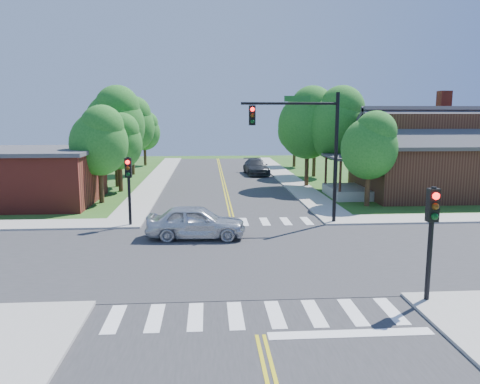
{
  "coord_description": "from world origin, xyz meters",
  "views": [
    {
      "loc": [
        -1.38,
        -19.44,
        6.0
      ],
      "look_at": [
        0.21,
        3.5,
        2.2
      ],
      "focal_mm": 35.0,
      "sensor_mm": 36.0,
      "label": 1
    }
  ],
  "objects": [
    {
      "name": "ground",
      "position": [
        0.0,
        0.0,
        0.0
      ],
      "size": [
        100.0,
        100.0,
        0.0
      ],
      "primitive_type": "plane",
      "color": "#28541A",
      "rests_on": "ground"
    },
    {
      "name": "road_ns",
      "position": [
        0.0,
        0.0,
        0.02
      ],
      "size": [
        10.0,
        90.0,
        0.04
      ],
      "primitive_type": "cube",
      "color": "#2D2D30",
      "rests_on": "ground"
    },
    {
      "name": "road_ew",
      "position": [
        0.0,
        0.0,
        0.03
      ],
      "size": [
        90.0,
        10.0,
        0.04
      ],
      "primitive_type": "cube",
      "color": "#2D2D30",
      "rests_on": "ground"
    },
    {
      "name": "intersection_patch",
      "position": [
        0.0,
        0.0,
        0.0
      ],
      "size": [
        10.2,
        10.2,
        0.06
      ],
      "primitive_type": "cube",
      "color": "#2D2D30",
      "rests_on": "ground"
    },
    {
      "name": "sidewalk_ne",
      "position": [
        15.82,
        15.82,
        0.07
      ],
      "size": [
        40.0,
        40.0,
        0.14
      ],
      "color": "#9E9B93",
      "rests_on": "ground"
    },
    {
      "name": "sidewalk_nw",
      "position": [
        -15.82,
        15.82,
        0.07
      ],
      "size": [
        40.0,
        40.0,
        0.14
      ],
      "color": "#9E9B93",
      "rests_on": "ground"
    },
    {
      "name": "crosswalk_north",
      "position": [
        0.0,
        6.2,
        0.05
      ],
      "size": [
        8.85,
        2.0,
        0.01
      ],
      "color": "white",
      "rests_on": "ground"
    },
    {
      "name": "crosswalk_south",
      "position": [
        0.0,
        -6.2,
        0.05
      ],
      "size": [
        8.85,
        2.0,
        0.01
      ],
      "color": "white",
      "rests_on": "ground"
    },
    {
      "name": "centerline",
      "position": [
        0.0,
        0.0,
        0.05
      ],
      "size": [
        0.3,
        90.0,
        0.01
      ],
      "color": "gold",
      "rests_on": "ground"
    },
    {
      "name": "stop_bar",
      "position": [
        2.5,
        -7.6,
        0.0
      ],
      "size": [
        4.6,
        0.45,
        0.09
      ],
      "primitive_type": "cube",
      "color": "white",
      "rests_on": "ground"
    },
    {
      "name": "signal_mast_ne",
      "position": [
        3.91,
        5.59,
        4.85
      ],
      "size": [
        5.3,
        0.42,
        7.2
      ],
      "color": "black",
      "rests_on": "ground"
    },
    {
      "name": "signal_pole_se",
      "position": [
        5.6,
        -5.62,
        2.66
      ],
      "size": [
        0.34,
        0.42,
        3.8
      ],
      "color": "black",
      "rests_on": "ground"
    },
    {
      "name": "signal_pole_nw",
      "position": [
        -5.6,
        5.58,
        2.66
      ],
      "size": [
        0.34,
        0.42,
        3.8
      ],
      "color": "black",
      "rests_on": "ground"
    },
    {
      "name": "house_ne",
      "position": [
        15.11,
        14.23,
        3.33
      ],
      "size": [
        13.05,
        8.8,
        7.11
      ],
      "color": "#341912",
      "rests_on": "ground"
    },
    {
      "name": "building_nw",
      "position": [
        -14.2,
        13.2,
        1.88
      ],
      "size": [
        10.4,
        8.4,
        3.73
      ],
      "color": "maroon",
      "rests_on": "ground"
    },
    {
      "name": "tree_e_a",
      "position": [
        9.26,
        10.47,
        4.12
      ],
      "size": [
        3.7,
        3.51,
        6.29
      ],
      "color": "#382314",
      "rests_on": "ground"
    },
    {
      "name": "tree_e_b",
      "position": [
        9.03,
        17.56,
        5.45
      ],
      "size": [
        4.89,
        4.65,
        8.32
      ],
      "color": "#382314",
      "rests_on": "ground"
    },
    {
      "name": "tree_e_c",
      "position": [
        9.14,
        25.73,
        5.51
      ],
      "size": [
        4.95,
        4.7,
        8.42
      ],
      "color": "#382314",
      "rests_on": "ground"
    },
    {
      "name": "tree_e_d",
      "position": [
        8.8,
        34.49,
        4.37
      ],
      "size": [
        3.93,
        3.73,
        6.67
      ],
      "color": "#382314",
      "rests_on": "ground"
    },
    {
      "name": "tree_w_a",
      "position": [
        -8.64,
        12.87,
        4.38
      ],
      "size": [
        3.93,
        3.74,
        6.69
      ],
      "color": "#382314",
      "rests_on": "ground"
    },
    {
      "name": "tree_w_b",
      "position": [
        -8.96,
        20.29,
        5.52
      ],
      "size": [
        4.96,
        4.71,
        8.43
      ],
      "color": "#382314",
      "rests_on": "ground"
    },
    {
      "name": "tree_w_c",
      "position": [
        -8.88,
        28.35,
        5.14
      ],
      "size": [
        4.62,
        4.39,
        7.85
      ],
      "color": "#382314",
      "rests_on": "ground"
    },
    {
      "name": "tree_w_d",
      "position": [
        -8.81,
        37.2,
        4.2
      ],
      "size": [
        3.78,
        3.59,
        6.42
      ],
      "color": "#382314",
      "rests_on": "ground"
    },
    {
      "name": "tree_house",
      "position": [
        6.96,
        18.91,
        5.48
      ],
      "size": [
        4.92,
        4.68,
        8.37
      ],
      "color": "#382314",
      "rests_on": "ground"
    },
    {
      "name": "tree_bldg",
      "position": [
        -8.2,
        17.7,
        4.05
      ],
      "size": [
        3.64,
        3.46,
        6.19
      ],
      "color": "#382314",
      "rests_on": "ground"
    },
    {
      "name": "car_silver",
      "position": [
        -1.99,
        2.88,
        0.82
      ],
      "size": [
        2.47,
        5.01,
        1.63
      ],
      "primitive_type": "imported",
      "rotation": [
        0.0,
        0.0,
        1.51
      ],
      "color": "silver",
      "rests_on": "ground"
    },
    {
      "name": "car_dgrey",
      "position": [
        3.5,
        27.33,
        0.76
      ],
      "size": [
        2.9,
        5.58,
        1.53
      ],
      "primitive_type": "imported",
      "rotation": [
        0.0,
        0.0,
        0.07
      ],
      "color": "#2F3135",
      "rests_on": "ground"
    }
  ]
}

